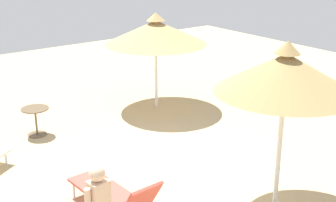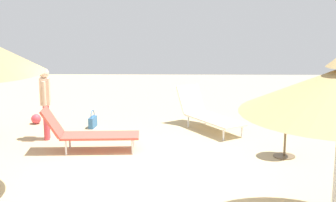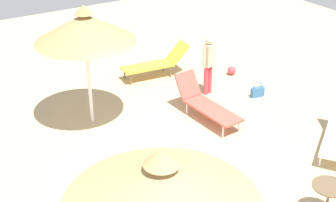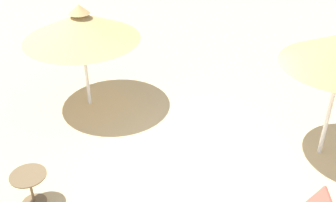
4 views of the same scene
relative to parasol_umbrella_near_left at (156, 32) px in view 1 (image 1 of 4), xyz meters
The scene contains 5 objects.
ground 4.30m from the parasol_umbrella_near_left, 34.63° to the right, with size 24.00×24.00×0.10m, color tan.
parasol_umbrella_near_left is the anchor object (origin of this frame).
parasol_umbrella_center 5.74m from the parasol_umbrella_near_left, 13.71° to the right, with size 2.37×2.37×3.01m.
lounge_chair_back 5.94m from the parasol_umbrella_near_left, 42.71° to the right, with size 2.10×0.72×0.97m.
side_table_round 3.92m from the parasol_umbrella_near_left, 91.00° to the right, with size 0.66×0.66×0.69m.
Camera 1 is at (7.31, -5.28, 4.57)m, focal length 50.47 mm.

